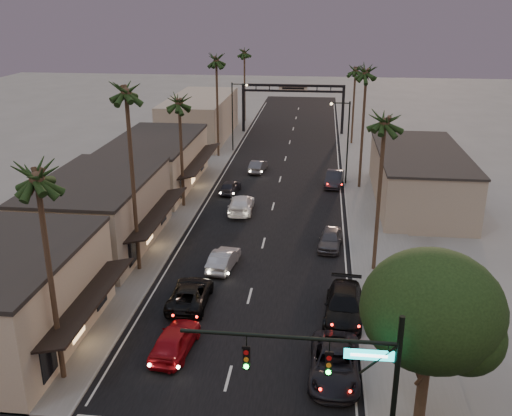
% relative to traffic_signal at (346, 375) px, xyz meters
% --- Properties ---
extents(ground, '(200.00, 200.00, 0.00)m').
position_rel_traffic_signal_xyz_m(ground, '(-5.69, 36.00, -5.08)').
color(ground, slate).
rests_on(ground, ground).
extents(road, '(14.00, 120.00, 0.02)m').
position_rel_traffic_signal_xyz_m(road, '(-5.69, 41.00, -5.08)').
color(road, black).
rests_on(road, ground).
extents(sidewalk_left, '(5.00, 92.00, 0.12)m').
position_rel_traffic_signal_xyz_m(sidewalk_left, '(-15.19, 48.00, -5.02)').
color(sidewalk_left, slate).
rests_on(sidewalk_left, ground).
extents(sidewalk_right, '(5.00, 92.00, 0.12)m').
position_rel_traffic_signal_xyz_m(sidewalk_right, '(3.81, 48.00, -5.02)').
color(sidewalk_right, slate).
rests_on(sidewalk_right, ground).
extents(storefront_near, '(8.00, 12.00, 5.50)m').
position_rel_traffic_signal_xyz_m(storefront_near, '(-18.69, 8.00, -2.33)').
color(storefront_near, '#B9A88D').
rests_on(storefront_near, ground).
extents(storefront_mid, '(8.00, 14.00, 5.50)m').
position_rel_traffic_signal_xyz_m(storefront_mid, '(-18.69, 22.00, -2.33)').
color(storefront_mid, gray).
rests_on(storefront_mid, ground).
extents(storefront_far, '(8.00, 16.00, 5.00)m').
position_rel_traffic_signal_xyz_m(storefront_far, '(-18.69, 38.00, -2.58)').
color(storefront_far, '#B9A88D').
rests_on(storefront_far, ground).
extents(storefront_dist, '(8.00, 20.00, 6.00)m').
position_rel_traffic_signal_xyz_m(storefront_dist, '(-18.69, 61.00, -2.08)').
color(storefront_dist, gray).
rests_on(storefront_dist, ground).
extents(building_right, '(8.00, 18.00, 5.00)m').
position_rel_traffic_signal_xyz_m(building_right, '(8.31, 36.00, -2.58)').
color(building_right, gray).
rests_on(building_right, ground).
extents(traffic_signal, '(8.51, 0.22, 7.80)m').
position_rel_traffic_signal_xyz_m(traffic_signal, '(0.00, 0.00, 0.00)').
color(traffic_signal, black).
rests_on(traffic_signal, ground).
extents(corner_tree, '(6.20, 6.20, 8.80)m').
position_rel_traffic_signal_xyz_m(corner_tree, '(3.79, 3.45, 0.90)').
color(corner_tree, '#38281C').
rests_on(corner_tree, ground).
extents(arch, '(15.20, 0.40, 7.27)m').
position_rel_traffic_signal_xyz_m(arch, '(-5.69, 66.00, 0.45)').
color(arch, black).
rests_on(arch, ground).
extents(streetlight_right, '(2.13, 0.30, 9.00)m').
position_rel_traffic_signal_xyz_m(streetlight_right, '(1.23, 41.00, 0.25)').
color(streetlight_right, black).
rests_on(streetlight_right, ground).
extents(streetlight_left, '(2.13, 0.30, 9.00)m').
position_rel_traffic_signal_xyz_m(streetlight_left, '(-12.61, 54.00, 0.25)').
color(streetlight_left, black).
rests_on(streetlight_left, ground).
extents(palm_la, '(3.20, 3.20, 13.20)m').
position_rel_traffic_signal_xyz_m(palm_la, '(-14.29, 5.00, 6.36)').
color(palm_la, '#38281C').
rests_on(palm_la, ground).
extents(palm_lb, '(3.20, 3.20, 15.20)m').
position_rel_traffic_signal_xyz_m(palm_lb, '(-14.29, 18.00, 8.30)').
color(palm_lb, '#38281C').
rests_on(palm_lb, ground).
extents(palm_lc, '(3.20, 3.20, 12.20)m').
position_rel_traffic_signal_xyz_m(palm_lc, '(-14.29, 32.00, 5.39)').
color(palm_lc, '#38281C').
rests_on(palm_lc, ground).
extents(palm_ld, '(3.20, 3.20, 14.20)m').
position_rel_traffic_signal_xyz_m(palm_ld, '(-14.29, 51.00, 7.33)').
color(palm_ld, '#38281C').
rests_on(palm_ld, ground).
extents(palm_ra, '(3.20, 3.20, 13.20)m').
position_rel_traffic_signal_xyz_m(palm_ra, '(2.91, 20.00, 6.36)').
color(palm_ra, '#38281C').
rests_on(palm_ra, ground).
extents(palm_rb, '(3.20, 3.20, 14.20)m').
position_rel_traffic_signal_xyz_m(palm_rb, '(2.91, 40.00, 7.33)').
color(palm_rb, '#38281C').
rests_on(palm_rb, ground).
extents(palm_rc, '(3.20, 3.20, 12.20)m').
position_rel_traffic_signal_xyz_m(palm_rc, '(2.91, 60.00, 5.39)').
color(palm_rc, '#38281C').
rests_on(palm_rc, ground).
extents(palm_far, '(3.20, 3.20, 13.20)m').
position_rel_traffic_signal_xyz_m(palm_far, '(-13.99, 74.00, 6.36)').
color(palm_far, '#38281C').
rests_on(palm_far, ground).
extents(oncoming_red, '(2.32, 4.84, 1.60)m').
position_rel_traffic_signal_xyz_m(oncoming_red, '(-9.04, 8.05, -4.28)').
color(oncoming_red, maroon).
rests_on(oncoming_red, ground).
extents(oncoming_pickup, '(2.44, 5.25, 1.46)m').
position_rel_traffic_signal_xyz_m(oncoming_pickup, '(-9.43, 13.55, -4.35)').
color(oncoming_pickup, black).
rests_on(oncoming_pickup, ground).
extents(oncoming_silver, '(2.06, 4.55, 1.45)m').
position_rel_traffic_signal_xyz_m(oncoming_silver, '(-8.16, 19.05, -4.36)').
color(oncoming_silver, gray).
rests_on(oncoming_silver, ground).
extents(oncoming_white, '(2.35, 5.43, 1.56)m').
position_rel_traffic_signal_xyz_m(oncoming_white, '(-8.55, 31.16, -4.30)').
color(oncoming_white, white).
rests_on(oncoming_white, ground).
extents(oncoming_dgrey, '(2.08, 4.14, 1.35)m').
position_rel_traffic_signal_xyz_m(oncoming_dgrey, '(-10.49, 36.66, -4.40)').
color(oncoming_dgrey, black).
rests_on(oncoming_dgrey, ground).
extents(oncoming_grey_far, '(1.92, 4.35, 1.39)m').
position_rel_traffic_signal_xyz_m(oncoming_grey_far, '(-8.50, 44.70, -4.39)').
color(oncoming_grey_far, '#4B4B50').
rests_on(oncoming_grey_far, ground).
extents(curbside_near, '(2.73, 5.72, 1.57)m').
position_rel_traffic_signal_xyz_m(curbside_near, '(-0.16, 6.85, -4.29)').
color(curbside_near, black).
rests_on(curbside_near, ground).
extents(curbside_black, '(2.80, 6.00, 1.69)m').
position_rel_traffic_signal_xyz_m(curbside_black, '(0.51, 12.93, -4.23)').
color(curbside_black, black).
rests_on(curbside_black, ground).
extents(curbside_grey, '(2.20, 4.46, 1.46)m').
position_rel_traffic_signal_xyz_m(curbside_grey, '(-0.26, 23.77, -4.35)').
color(curbside_grey, '#424146').
rests_on(curbside_grey, ground).
extents(curbside_far, '(2.25, 4.98, 1.59)m').
position_rel_traffic_signal_xyz_m(curbside_far, '(0.26, 40.36, -4.29)').
color(curbside_far, black).
rests_on(curbside_far, ground).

